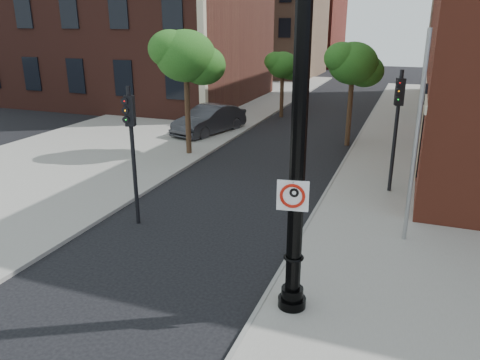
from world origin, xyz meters
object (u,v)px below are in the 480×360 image
at_px(traffic_signal_left, 131,134).
at_px(traffic_signal_right, 397,112).
at_px(no_parking_sign, 293,196).
at_px(lamppost, 297,165).
at_px(parked_car, 209,120).

bearing_deg(traffic_signal_left, traffic_signal_right, 20.60).
bearing_deg(no_parking_sign, traffic_signal_left, 143.23).
bearing_deg(lamppost, no_parking_sign, -98.10).
relative_size(parked_car, traffic_signal_right, 1.08).
distance_m(no_parking_sign, parked_car, 16.94).
height_order(lamppost, traffic_signal_left, lamppost).
xyz_separation_m(lamppost, no_parking_sign, (-0.03, -0.18, -0.56)).
bearing_deg(parked_car, no_parking_sign, -45.38).
bearing_deg(traffic_signal_right, lamppost, -116.73).
height_order(parked_car, traffic_signal_left, traffic_signal_left).
relative_size(traffic_signal_left, traffic_signal_right, 0.95).
height_order(no_parking_sign, traffic_signal_right, traffic_signal_right).
bearing_deg(no_parking_sign, traffic_signal_right, 71.33).
bearing_deg(parked_car, traffic_signal_left, -61.57).
xyz_separation_m(lamppost, traffic_signal_right, (1.44, 8.17, -0.32)).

